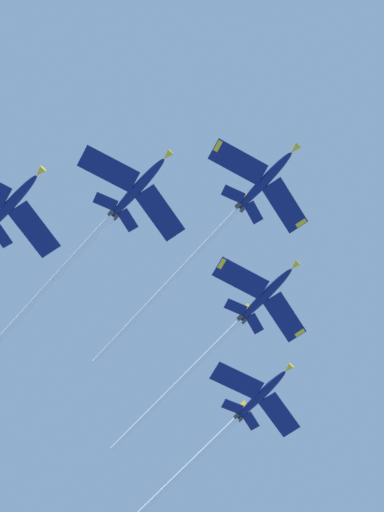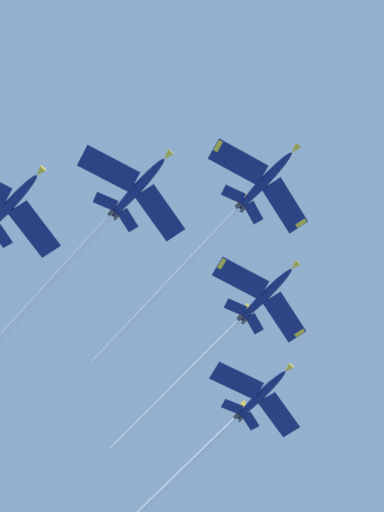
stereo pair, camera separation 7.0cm
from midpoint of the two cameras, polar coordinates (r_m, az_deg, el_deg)
jet_lead at (r=121.92m, az=3.07°, el=3.08°), size 37.15×34.67×9.82m
jet_left_wing at (r=128.38m, az=3.40°, el=-5.05°), size 35.19×32.51×9.16m
jet_right_wing at (r=121.15m, az=-8.17°, el=0.52°), size 41.29×38.54×10.21m
jet_left_outer at (r=139.04m, az=2.16°, el=-13.15°), size 39.23×36.67×9.00m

